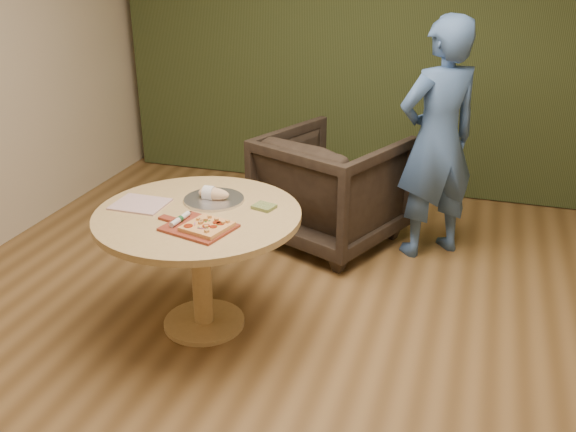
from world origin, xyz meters
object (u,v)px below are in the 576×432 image
at_px(pizza_paddle, 197,227).
at_px(bread_roll, 212,194).
at_px(flatbread_pizza, 207,226).
at_px(serving_tray, 214,199).
at_px(cutlery_roll, 180,219).
at_px(pedestal_table, 199,235).
at_px(person_standing, 437,141).
at_px(armchair, 332,183).

distance_m(pizza_paddle, bread_roll, 0.40).
distance_m(flatbread_pizza, serving_tray, 0.42).
bearing_deg(pizza_paddle, cutlery_roll, -177.21).
bearing_deg(pizza_paddle, pedestal_table, 129.08).
relative_size(flatbread_pizza, bread_roll, 1.39).
bearing_deg(cutlery_roll, serving_tray, 89.49).
bearing_deg(person_standing, armchair, -36.57).
bearing_deg(flatbread_pizza, cutlery_roll, 168.40).
bearing_deg(pedestal_table, person_standing, 49.97).
height_order(cutlery_roll, bread_roll, bread_roll).
relative_size(pedestal_table, pizza_paddle, 2.50).
distance_m(pedestal_table, serving_tray, 0.24).
relative_size(pedestal_table, person_standing, 0.68).
distance_m(pizza_paddle, cutlery_roll, 0.12).
bearing_deg(person_standing, bread_roll, 6.98).
xyz_separation_m(cutlery_roll, serving_tray, (0.04, 0.36, -0.02)).
bearing_deg(flatbread_pizza, bread_roll, 109.86).
distance_m(flatbread_pizza, cutlery_roll, 0.18).
xyz_separation_m(pedestal_table, pizza_paddle, (0.09, -0.20, 0.15)).
relative_size(pedestal_table, flatbread_pizza, 4.41).
bearing_deg(cutlery_roll, bread_roll, 90.87).
relative_size(cutlery_roll, bread_roll, 1.03).
height_order(pizza_paddle, person_standing, person_standing).
relative_size(pizza_paddle, person_standing, 0.27).
bearing_deg(person_standing, pizza_paddle, 16.54).
distance_m(bread_roll, armchair, 1.32).
bearing_deg(bread_roll, person_standing, 46.20).
xyz_separation_m(bread_roll, person_standing, (1.18, 1.23, 0.07)).
bearing_deg(cutlery_roll, pedestal_table, 89.13).
height_order(pedestal_table, armchair, armchair).
distance_m(pizza_paddle, serving_tray, 0.39).
distance_m(flatbread_pizza, bread_roll, 0.43).
height_order(pedestal_table, flatbread_pizza, flatbread_pizza).
relative_size(flatbread_pizza, serving_tray, 0.75).
relative_size(pizza_paddle, armchair, 0.50).
height_order(pedestal_table, serving_tray, serving_tray).
bearing_deg(pedestal_table, bread_roll, 86.60).
bearing_deg(person_standing, cutlery_roll, 13.52).
relative_size(cutlery_roll, person_standing, 0.12).
xyz_separation_m(bread_roll, armchair, (0.44, 1.20, -0.32)).
bearing_deg(cutlery_roll, armchair, 79.19).
distance_m(bread_roll, person_standing, 1.71).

